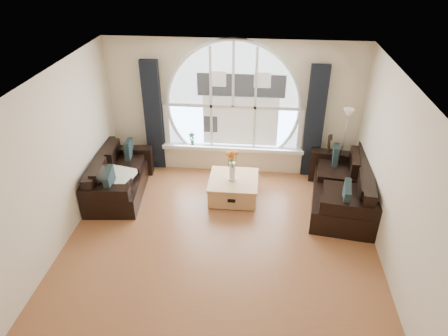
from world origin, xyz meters
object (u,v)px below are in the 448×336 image
(coffee_chest, at_px, (233,187))
(sofa_right, at_px, (341,187))
(vase_flowers, at_px, (232,161))
(potted_plant, at_px, (192,139))
(guitar, at_px, (327,156))
(sofa_left, at_px, (119,175))
(floor_lamp, at_px, (343,148))

(coffee_chest, bearing_deg, sofa_right, -2.45)
(vase_flowers, bearing_deg, potted_plant, 131.35)
(guitar, bearing_deg, potted_plant, 166.18)
(guitar, relative_size, potted_plant, 4.00)
(sofa_left, relative_size, guitar, 1.63)
(floor_lamp, distance_m, potted_plant, 3.00)
(sofa_right, xyz_separation_m, vase_flowers, (-1.97, 0.08, 0.39))
(sofa_left, distance_m, guitar, 4.06)
(sofa_left, height_order, sofa_right, sofa_right)
(sofa_left, bearing_deg, guitar, 6.89)
(sofa_left, xyz_separation_m, floor_lamp, (4.20, 0.74, 0.40))
(sofa_right, xyz_separation_m, potted_plant, (-2.89, 1.12, 0.28))
(sofa_left, distance_m, sofa_right, 4.12)
(vase_flowers, bearing_deg, coffee_chest, 14.07)
(sofa_right, xyz_separation_m, floor_lamp, (0.08, 0.76, 0.40))
(sofa_left, xyz_separation_m, potted_plant, (1.22, 1.10, 0.28))
(sofa_right, height_order, coffee_chest, sofa_right)
(sofa_right, relative_size, vase_flowers, 2.75)
(sofa_right, distance_m, coffee_chest, 1.96)
(vase_flowers, bearing_deg, sofa_left, -178.53)
(coffee_chest, xyz_separation_m, guitar, (1.79, 0.83, 0.31))
(vase_flowers, bearing_deg, guitar, 24.68)
(sofa_left, height_order, vase_flowers, vase_flowers)
(floor_lamp, height_order, guitar, floor_lamp)
(floor_lamp, bearing_deg, sofa_left, -169.96)
(vase_flowers, height_order, floor_lamp, floor_lamp)
(sofa_left, height_order, coffee_chest, sofa_left)
(sofa_right, bearing_deg, coffee_chest, -174.51)
(sofa_right, relative_size, guitar, 1.82)
(potted_plant, bearing_deg, coffee_chest, -47.75)
(guitar, bearing_deg, floor_lamp, -39.87)
(floor_lamp, relative_size, guitar, 1.51)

